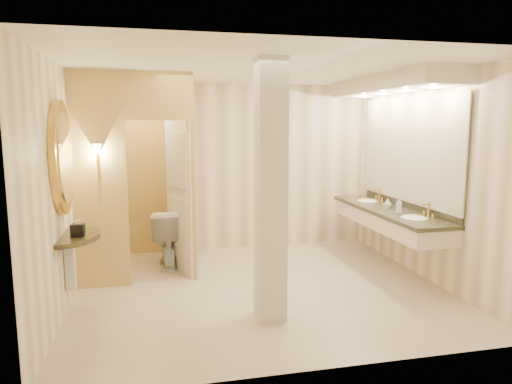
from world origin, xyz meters
TOP-DOWN VIEW (x-y plane):
  - floor at (0.00, 0.00)m, footprint 4.50×4.50m
  - ceiling at (0.00, 0.00)m, footprint 4.50×4.50m
  - wall_back at (0.00, 2.00)m, footprint 4.50×0.02m
  - wall_front at (0.00, -2.00)m, footprint 4.50×0.02m
  - wall_left at (-2.25, 0.00)m, footprint 0.02×4.00m
  - wall_right at (2.25, 0.00)m, footprint 0.02×4.00m
  - toilet_closet at (-1.12, 0.97)m, footprint 1.50×1.55m
  - wall_sconce at (-1.93, 0.43)m, footprint 0.14×0.14m
  - vanity at (1.98, 0.40)m, footprint 0.75×2.64m
  - console_shelf at (-2.21, -0.25)m, footprint 0.93×0.93m
  - pillar at (-0.10, -0.90)m, footprint 0.29×0.29m
  - tissue_box at (-2.07, -0.37)m, footprint 0.14×0.14m
  - toilet at (-1.10, 1.23)m, footprint 0.48×0.83m
  - soap_bottle_a at (1.86, 0.30)m, footprint 0.06×0.07m
  - soap_bottle_b at (1.96, 0.45)m, footprint 0.11×0.11m
  - soap_bottle_c at (1.89, 0.03)m, footprint 0.09×0.09m

SIDE VIEW (x-z plane):
  - floor at x=0.00m, z-range 0.00..0.00m
  - toilet at x=-1.10m, z-range 0.00..0.84m
  - soap_bottle_b at x=1.96m, z-range 0.88..1.00m
  - soap_bottle_a at x=1.86m, z-range 0.88..1.00m
  - tissue_box at x=-2.07m, z-range 0.88..1.01m
  - soap_bottle_c at x=1.89m, z-range 0.88..1.09m
  - console_shelf at x=-2.21m, z-range 0.38..2.30m
  - wall_back at x=0.00m, z-range 0.00..2.70m
  - wall_front at x=0.00m, z-range 0.00..2.70m
  - wall_left at x=-2.25m, z-range 0.00..2.70m
  - wall_right at x=2.25m, z-range 0.00..2.70m
  - pillar at x=-0.10m, z-range 0.00..2.70m
  - toilet_closet at x=-1.12m, z-range 0.04..2.74m
  - vanity at x=1.98m, z-range 0.58..2.67m
  - wall_sconce at x=-1.93m, z-range 1.52..1.94m
  - ceiling at x=0.00m, z-range 2.70..2.70m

